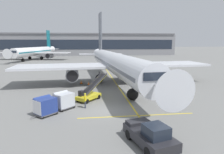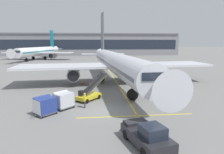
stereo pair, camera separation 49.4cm
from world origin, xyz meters
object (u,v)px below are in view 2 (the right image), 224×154
Objects in this scene: belt_loader at (90,93)px; safety_cone_engine_keepout at (83,82)px; baggage_cart_second at (45,105)px; ground_crew_by_loader at (66,97)px; pushback_tug at (147,135)px; safety_cone_wingtip at (90,83)px; distant_airplane at (38,51)px; baggage_cart_lead at (63,100)px; ground_crew_by_carts at (85,99)px; parked_airplane at (116,63)px; ground_crew_marshaller at (55,100)px.

belt_loader is 10.28m from safety_cone_engine_keepout.
baggage_cart_second is 1.46× the size of ground_crew_by_loader.
pushback_tug is at bearing -71.06° from belt_loader.
safety_cone_wingtip is 0.02× the size of distant_airplane.
belt_loader is 2.75× the size of ground_crew_by_loader.
ground_crew_by_loader reaches higher than safety_cone_wingtip.
pushback_tug is 80.01m from distant_airplane.
belt_loader is 1.88× the size of baggage_cart_lead.
baggage_cart_lead is 0.53× the size of pushback_tug.
distant_airplane is at bearing 104.92° from baggage_cart_second.
belt_loader reaches higher than ground_crew_by_loader.
pushback_tug is 10.11m from ground_crew_by_carts.
parked_airplane is 25.33× the size of ground_crew_by_carts.
safety_cone_wingtip is (0.47, 12.23, -0.70)m from ground_crew_by_carts.
distant_airplane reaches higher than pushback_tug.
safety_cone_engine_keepout reaches higher than safety_cone_wingtip.
distant_airplane is at bearing 117.44° from parked_airplane.
baggage_cart_second reaches higher than ground_crew_by_carts.
distant_airplane is at bearing 105.89° from ground_crew_marshaller.
parked_airplane reaches higher than baggage_cart_second.
baggage_cart_second is 15.39m from safety_cone_engine_keepout.
baggage_cart_lead is at bearing 47.38° from baggage_cart_second.
parked_airplane is 9.21× the size of belt_loader.
ground_crew_by_loader is (0.13, 1.02, -0.00)m from baggage_cart_lead.
pushback_tug is at bearing -78.73° from safety_cone_wingtip.
ground_crew_by_loader is at bearing 46.06° from ground_crew_marshaller.
ground_crew_marshaller is (-1.02, -1.06, 0.00)m from ground_crew_by_loader.
ground_crew_by_carts is 1.00× the size of ground_crew_marshaller.
parked_airplane is 59.36m from distant_airplane.
baggage_cart_lead is 1.46× the size of ground_crew_by_carts.
belt_loader is 2.75× the size of ground_crew_by_carts.
baggage_cart_lead is 1.02m from ground_crew_by_loader.
pushback_tug is 2.75× the size of ground_crew_by_loader.
parked_airplane is 14.88m from ground_crew_by_carts.
ground_crew_marshaller is at bearing -133.94° from ground_crew_by_loader.
safety_cone_wingtip is (-4.71, -1.45, -3.38)m from parked_airplane.
belt_loader is at bearing 46.58° from baggage_cart_lead.
ground_crew_marshaller is at bearing -177.33° from baggage_cart_lead.
belt_loader is at bearing 39.41° from ground_crew_marshaller.
pushback_tug is 12.22m from ground_crew_by_loader.
distant_airplane reaches higher than baggage_cart_second.
parked_airplane reaches higher than safety_cone_wingtip.
belt_loader is at bearing -70.24° from distant_airplane.
safety_cone_engine_keepout is at bearing -176.71° from parked_airplane.
belt_loader reaches higher than ground_crew_by_carts.
safety_cone_wingtip is (2.74, 11.14, -0.70)m from ground_crew_by_loader.
baggage_cart_second is 3.31m from ground_crew_by_loader.
distant_airplane reaches higher than ground_crew_by_carts.
belt_loader is (-4.64, -10.51, -2.80)m from parked_airplane.
safety_cone_engine_keepout is (1.41, 12.25, -0.69)m from ground_crew_by_loader.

